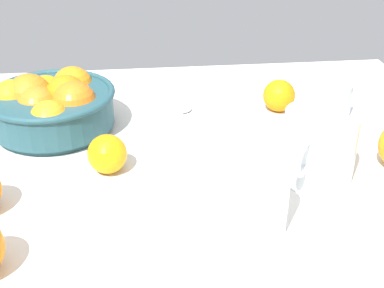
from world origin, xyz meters
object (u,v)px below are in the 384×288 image
object	(u,v)px
second_glass	(260,199)
loose_orange_1	(279,96)
loose_orange_4	(107,154)
fruit_bowl	(51,104)
juice_pitcher	(319,144)
spoon	(192,103)

from	to	relation	value
second_glass	loose_orange_1	bearing A→B (deg)	71.54
second_glass	loose_orange_4	world-z (taller)	second_glass
fruit_bowl	loose_orange_1	xyz separation A→B (cm)	(45.92, 3.63, -1.87)
fruit_bowl	juice_pitcher	xyz separation A→B (cm)	(45.45, -22.67, 1.05)
fruit_bowl	second_glass	xyz separation A→B (cm)	(32.93, -35.29, 0.05)
loose_orange_1	spoon	xyz separation A→B (cm)	(-17.74, 4.35, -2.92)
loose_orange_1	spoon	distance (cm)	18.50
fruit_bowl	loose_orange_1	size ratio (longest dim) A/B	3.66
juice_pitcher	loose_orange_1	bearing A→B (deg)	88.99
fruit_bowl	second_glass	distance (cm)	48.27
second_glass	fruit_bowl	bearing A→B (deg)	133.01
fruit_bowl	loose_orange_1	bearing A→B (deg)	4.52
loose_orange_1	loose_orange_4	xyz separation A→B (cm)	(-34.80, -20.71, -0.01)
second_glass	loose_orange_4	xyz separation A→B (cm)	(-21.81, 18.22, -1.93)
spoon	fruit_bowl	bearing A→B (deg)	-164.18
spoon	second_glass	bearing A→B (deg)	-83.73
juice_pitcher	loose_orange_4	distance (cm)	34.91
loose_orange_1	spoon	world-z (taller)	loose_orange_1
second_glass	loose_orange_4	size ratio (longest dim) A/B	1.77
loose_orange_1	loose_orange_4	bearing A→B (deg)	-149.24
fruit_bowl	juice_pitcher	distance (cm)	50.80
second_glass	spoon	size ratio (longest dim) A/B	0.86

